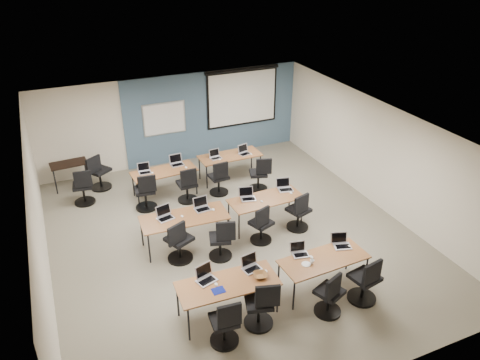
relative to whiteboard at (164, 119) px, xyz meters
name	(u,v)px	position (x,y,z in m)	size (l,w,h in m)	color
floor	(232,236)	(0.30, -4.43, -1.45)	(8.00, 9.00, 0.02)	#6B6354
ceiling	(231,128)	(0.30, -4.43, 1.25)	(8.00, 9.00, 0.02)	white
wall_back	(174,120)	(0.30, 0.07, -0.10)	(8.00, 0.04, 2.70)	beige
wall_front	(354,324)	(0.30, -8.93, -0.10)	(8.00, 0.04, 2.70)	beige
wall_left	(38,226)	(-3.70, -4.43, -0.10)	(0.04, 9.00, 2.70)	beige
wall_right	(379,155)	(4.30, -4.43, -0.10)	(0.04, 9.00, 2.70)	beige
blue_accent_panel	(213,114)	(1.55, 0.04, -0.10)	(5.50, 0.04, 2.70)	#3D5977
whiteboard	(164,119)	(0.00, 0.00, 0.00)	(1.28, 0.03, 0.98)	silver
projector_screen	(242,94)	(2.50, -0.02, 0.44)	(2.40, 0.10, 1.82)	black
training_table_front_left	(228,285)	(-0.74, -6.71, -0.76)	(1.83, 0.76, 0.73)	#AA804A
training_table_front_right	(324,260)	(1.23, -6.79, -0.77)	(1.74, 0.73, 0.73)	#9E7645
training_table_mid_left	(184,218)	(-0.79, -4.29, -0.76)	(1.93, 0.80, 0.73)	brown
training_table_mid_right	(266,200)	(1.23, -4.27, -0.77)	(1.77, 0.74, 0.73)	#A67B48
training_table_back_left	(164,172)	(-0.59, -1.90, -0.77)	(1.70, 0.71, 0.73)	olive
training_table_back_right	(230,157)	(1.38, -1.70, -0.77)	(1.75, 0.73, 0.73)	#A97D42
laptop_0	(206,276)	(-1.07, -6.46, -0.65)	(0.35, 0.30, 0.26)	#A8A8B1
mouse_0	(216,284)	(-0.95, -6.67, -0.71)	(0.06, 0.09, 0.03)	white
task_chair_0	(226,326)	(-1.05, -7.35, -1.04)	(0.51, 0.51, 0.99)	black
laptop_1	(251,265)	(-0.19, -6.49, -0.66)	(0.34, 0.29, 0.26)	#A8A8B2
mouse_1	(266,271)	(0.02, -6.70, -0.71)	(0.06, 0.09, 0.03)	white
task_chair_1	(261,308)	(-0.32, -7.21, -1.03)	(0.55, 0.54, 1.02)	black
laptop_2	(299,251)	(0.86, -6.48, -0.66)	(0.31, 0.26, 0.24)	#AAAAAA
mouse_2	(311,257)	(1.02, -6.67, -0.71)	(0.07, 0.10, 0.04)	white
task_chair_2	(330,297)	(0.95, -7.46, -1.04)	(0.54, 0.51, 0.99)	black
laptop_3	(341,243)	(1.77, -6.57, -0.66)	(0.34, 0.29, 0.26)	#B7B7C1
mouse_3	(349,246)	(1.89, -6.68, -0.71)	(0.06, 0.10, 0.03)	white
task_chair_3	(365,283)	(1.77, -7.43, -1.02)	(0.56, 0.56, 1.03)	black
laptop_4	(165,215)	(-1.19, -4.14, -0.65)	(0.35, 0.30, 0.27)	#BDBDBD
mouse_4	(182,216)	(-0.83, -4.25, -0.71)	(0.06, 0.09, 0.03)	white
task_chair_4	(179,244)	(-1.09, -4.81, -1.02)	(0.59, 0.55, 1.03)	black
laptop_5	(202,206)	(-0.31, -4.11, -0.66)	(0.35, 0.29, 0.26)	silver
mouse_5	(213,210)	(-0.10, -4.27, -0.71)	(0.06, 0.10, 0.04)	white
task_chair_5	(222,242)	(-0.23, -5.09, -1.04)	(0.52, 0.51, 0.99)	black
laptop_6	(247,196)	(0.83, -4.10, -0.66)	(0.35, 0.29, 0.26)	#AFAFB2
mouse_6	(262,201)	(1.07, -4.38, -0.71)	(0.05, 0.09, 0.03)	white
task_chair_6	(261,227)	(0.82, -4.89, -1.05)	(0.52, 0.50, 0.98)	black
laptop_7	(285,187)	(1.85, -4.06, -0.65)	(0.35, 0.30, 0.26)	silver
mouse_7	(291,193)	(1.89, -4.30, -0.71)	(0.06, 0.10, 0.04)	white
task_chair_7	(299,214)	(1.86, -4.77, -1.03)	(0.54, 0.53, 1.01)	black
laptop_8	(144,170)	(-1.08, -1.78, -0.66)	(0.32, 0.27, 0.24)	silver
mouse_8	(152,173)	(-0.91, -1.91, -0.71)	(0.06, 0.09, 0.03)	white
task_chair_8	(146,194)	(-1.23, -2.41, -1.02)	(0.55, 0.55, 1.03)	black
laptop_9	(177,162)	(-0.17, -1.66, -0.65)	(0.35, 0.30, 0.26)	#B4B4B6
mouse_9	(186,167)	(0.00, -1.96, -0.71)	(0.07, 0.10, 0.04)	white
task_chair_9	(188,188)	(-0.14, -2.47, -1.03)	(0.53, 0.53, 1.01)	black
laptop_10	(215,156)	(0.94, -1.70, -0.66)	(0.31, 0.26, 0.23)	#ADADB5
mouse_10	(220,159)	(1.00, -1.86, -0.71)	(0.06, 0.09, 0.03)	white
task_chair_10	(219,180)	(0.76, -2.43, -1.04)	(0.52, 0.52, 1.00)	black
laptop_11	(244,152)	(1.79, -1.76, -0.66)	(0.33, 0.28, 0.25)	silver
mouse_11	(251,154)	(1.95, -1.90, -0.71)	(0.06, 0.09, 0.03)	white
task_chair_11	(260,177)	(1.85, -2.66, -1.04)	(0.53, 0.52, 1.00)	black
blue_mousepad	(218,290)	(-0.97, -6.83, -0.72)	(0.23, 0.19, 0.01)	navy
snack_bowl	(260,275)	(-0.14, -6.79, -0.68)	(0.31, 0.31, 0.08)	brown
snack_plate	(306,264)	(0.82, -6.81, -0.71)	(0.18, 0.18, 0.01)	white
coffee_cup	(312,262)	(0.93, -6.84, -0.67)	(0.07, 0.07, 0.07)	white
utility_table	(69,166)	(-2.86, -0.45, -0.79)	(0.96, 0.53, 0.75)	black
spare_chair_a	(99,175)	(-2.16, -0.84, -1.02)	(0.65, 0.57, 1.04)	black
spare_chair_b	(83,189)	(-2.64, -1.50, -1.03)	(0.54, 0.54, 1.01)	black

